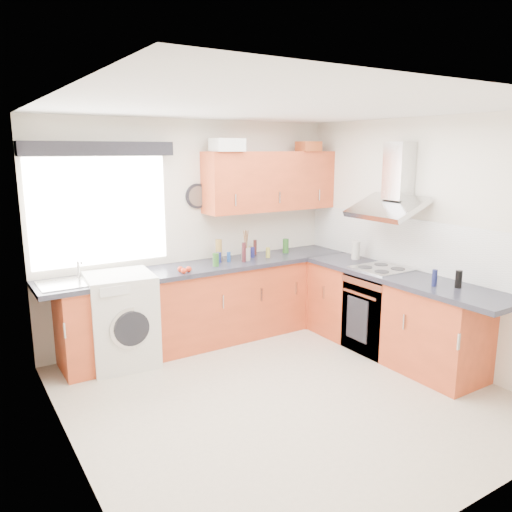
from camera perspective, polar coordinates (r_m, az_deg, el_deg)
ground_plane at (r=4.69m, az=3.10°, el=-15.49°), size 3.60×3.60×0.00m
ceiling at (r=4.18m, az=3.50°, el=16.58°), size 3.60×3.60×0.02m
wall_back at (r=5.79m, az=-7.15°, el=2.83°), size 3.60×0.02×2.50m
wall_front at (r=3.04m, az=23.58°, el=-6.58°), size 3.60×0.02×2.50m
wall_left at (r=3.56m, az=-21.06°, el=-3.75°), size 0.02×3.60×2.50m
wall_right at (r=5.49m, az=18.74°, el=1.78°), size 0.02×3.60×2.50m
window at (r=5.39m, az=-17.36°, el=4.90°), size 1.40×0.02×1.10m
window_blind at (r=5.26m, az=-17.54°, el=11.63°), size 1.50×0.18×0.14m
splashback at (r=5.69m, az=16.29°, el=1.55°), size 0.01×3.00×0.54m
base_cab_back at (r=5.69m, az=-6.59°, el=-5.83°), size 3.00×0.58×0.86m
base_cab_corner at (r=6.50m, az=6.25°, el=-3.53°), size 0.60×0.60×0.86m
base_cab_right at (r=5.57m, az=15.07°, el=-6.57°), size 0.58×2.10×0.86m
worktop_back at (r=5.60m, az=-5.73°, el=-1.27°), size 3.60×0.62×0.05m
worktop_right at (r=5.34m, az=16.45°, el=-2.36°), size 0.62×2.42×0.05m
sink at (r=5.15m, az=-19.09°, el=-2.33°), size 0.84×0.46×0.10m
oven at (r=5.66m, az=13.88°, el=-6.26°), size 0.56×0.58×0.85m
hob_plate at (r=5.53m, az=14.14°, el=-1.41°), size 0.52×0.52×0.01m
extractor_hood at (r=5.47m, az=15.33°, el=7.45°), size 0.52×0.78×0.66m
upper_cabinets at (r=6.05m, az=1.68°, el=8.55°), size 1.70×0.35×0.70m
washing_machine at (r=5.31m, az=-15.11°, el=-7.01°), size 0.71×0.69×0.95m
wall_clock at (r=5.73m, az=-6.63°, el=6.80°), size 0.28×0.04×0.28m
casserole at (r=5.61m, az=-3.32°, el=12.56°), size 0.34×0.25×0.14m
storage_box at (r=6.24m, az=6.02°, el=12.35°), size 0.26×0.22×0.12m
utensil_pot at (r=5.78m, az=-1.16°, el=0.21°), size 0.13×0.13×0.15m
kitchen_roll at (r=5.95m, az=11.33°, el=0.64°), size 0.12×0.12×0.21m
tomato_cluster at (r=5.26m, az=-8.20°, el=-1.56°), size 0.15×0.15×0.06m
jar_0 at (r=5.93m, az=1.37°, el=0.39°), size 0.05×0.05×0.12m
jar_1 at (r=5.78m, az=-4.28°, el=0.69°), size 0.08×0.08×0.25m
jar_2 at (r=5.69m, az=-4.28°, el=-0.16°), size 0.06×0.06×0.12m
jar_3 at (r=5.95m, az=-0.42°, el=0.44°), size 0.05×0.05×0.12m
jar_4 at (r=6.21m, az=3.41°, el=1.16°), size 0.07×0.07×0.18m
jar_5 at (r=5.72m, az=-3.14°, el=-0.10°), size 0.04×0.04×0.11m
jar_6 at (r=6.06m, az=-0.64°, el=0.60°), size 0.05×0.05×0.11m
jar_7 at (r=5.69m, az=-1.40°, el=0.42°), size 0.05×0.05×0.23m
jar_8 at (r=6.10m, az=-0.11°, el=1.01°), size 0.04×0.04×0.18m
jar_9 at (r=5.51m, az=-4.62°, el=-0.43°), size 0.07×0.07×0.14m
bottle_0 at (r=4.98m, az=19.73°, el=-2.37°), size 0.05×0.05×0.16m
bottle_1 at (r=5.00m, az=22.14°, el=-2.46°), size 0.06×0.06×0.17m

